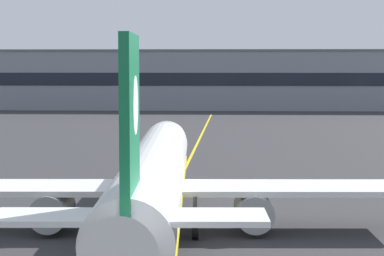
# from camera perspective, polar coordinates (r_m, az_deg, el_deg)

# --- Properties ---
(taxiway_centreline) EXTENTS (2.62, 179.99, 0.01)m
(taxiway_centreline) POSITION_cam_1_polar(r_m,az_deg,el_deg) (61.81, -1.33, -4.74)
(taxiway_centreline) COLOR yellow
(taxiway_centreline) RESTS_ON ground
(airliner_foreground) EXTENTS (32.17, 41.50, 11.65)m
(airliner_foreground) POSITION_cam_1_polar(r_m,az_deg,el_deg) (46.13, -3.00, -3.86)
(airliner_foreground) COLOR white
(airliner_foreground) RESTS_ON ground
(terminal_building) EXTENTS (115.32, 12.40, 13.33)m
(terminal_building) POSITION_cam_1_polar(r_m,az_deg,el_deg) (167.76, -1.40, 3.73)
(terminal_building) COLOR gray
(terminal_building) RESTS_ON ground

